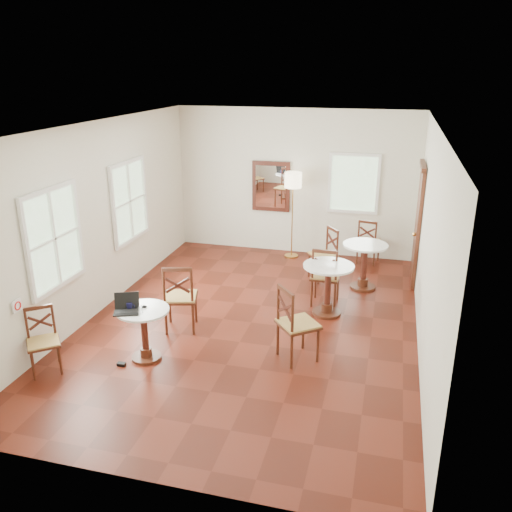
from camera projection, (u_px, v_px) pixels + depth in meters
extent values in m
plane|color=#53190E|center=(251.00, 322.00, 8.27)|extent=(7.00, 7.00, 0.00)
cube|color=silver|center=(295.00, 183.00, 10.95)|extent=(5.00, 0.02, 3.00)
cube|color=silver|center=(145.00, 346.00, 4.58)|extent=(5.00, 0.02, 3.00)
cube|color=silver|center=(98.00, 219.00, 8.36)|extent=(0.02, 7.00, 3.00)
cube|color=silver|center=(429.00, 244.00, 7.17)|extent=(0.02, 7.00, 3.00)
cube|color=white|center=(250.00, 126.00, 7.25)|extent=(5.00, 7.00, 0.02)
cube|color=#582B19|center=(418.00, 227.00, 9.52)|extent=(0.06, 0.90, 2.10)
cube|color=#482012|center=(423.00, 166.00, 9.15)|extent=(0.08, 1.02, 0.08)
sphere|color=#BF8C3F|center=(414.00, 234.00, 9.26)|extent=(0.07, 0.07, 0.07)
cube|color=#441A12|center=(271.00, 186.00, 11.06)|extent=(0.80, 0.05, 1.05)
cube|color=white|center=(271.00, 187.00, 11.04)|extent=(0.64, 0.02, 0.88)
cube|color=white|center=(17.00, 306.00, 6.62)|extent=(0.02, 0.16, 0.16)
torus|color=red|center=(18.00, 306.00, 6.62)|extent=(0.02, 0.12, 0.12)
cube|color=white|center=(54.00, 239.00, 7.24)|extent=(0.06, 1.22, 1.42)
cube|color=white|center=(129.00, 201.00, 9.24)|extent=(0.06, 1.22, 1.42)
cube|color=white|center=(354.00, 184.00, 10.62)|extent=(1.02, 0.06, 1.22)
cylinder|color=#482012|center=(147.00, 357.00, 7.25)|extent=(0.40, 0.40, 0.04)
cylinder|color=#482012|center=(146.00, 352.00, 7.22)|extent=(0.16, 0.16, 0.12)
cylinder|color=#441A12|center=(145.00, 332.00, 7.12)|extent=(0.09, 0.09, 0.60)
cylinder|color=#482012|center=(143.00, 313.00, 7.03)|extent=(0.14, 0.14, 0.06)
cylinder|color=white|center=(143.00, 310.00, 7.01)|extent=(0.70, 0.70, 0.03)
cylinder|color=#482012|center=(326.00, 313.00, 8.55)|extent=(0.46, 0.46, 0.05)
cylinder|color=#482012|center=(327.00, 307.00, 8.52)|extent=(0.18, 0.18, 0.14)
cylinder|color=#441A12|center=(328.00, 288.00, 8.40)|extent=(0.10, 0.10, 0.69)
cylinder|color=#482012|center=(329.00, 269.00, 8.29)|extent=(0.16, 0.16, 0.07)
cylinder|color=white|center=(329.00, 266.00, 8.28)|extent=(0.80, 0.80, 0.03)
cylinder|color=#482012|center=(362.00, 287.00, 9.55)|extent=(0.45, 0.45, 0.05)
cylinder|color=#482012|center=(363.00, 282.00, 9.52)|extent=(0.18, 0.18, 0.14)
cylinder|color=#441A12|center=(364.00, 264.00, 9.41)|extent=(0.10, 0.10, 0.68)
cylinder|color=#482012|center=(365.00, 248.00, 9.30)|extent=(0.16, 0.16, 0.07)
cylinder|color=white|center=(366.00, 245.00, 9.28)|extent=(0.79, 0.79, 0.03)
cylinder|color=#482012|center=(196.00, 307.00, 8.20)|extent=(0.04, 0.04, 0.50)
cylinder|color=#482012|center=(193.00, 319.00, 7.82)|extent=(0.04, 0.04, 0.50)
cylinder|color=#482012|center=(170.00, 307.00, 8.20)|extent=(0.04, 0.04, 0.50)
cylinder|color=#482012|center=(166.00, 319.00, 7.82)|extent=(0.04, 0.04, 0.50)
cube|color=#482012|center=(180.00, 298.00, 7.92)|extent=(0.60, 0.60, 0.03)
cube|color=#A78143|center=(180.00, 297.00, 7.92)|extent=(0.58, 0.58, 0.04)
cylinder|color=#482012|center=(192.00, 286.00, 7.65)|extent=(0.04, 0.04, 0.56)
cylinder|color=#482012|center=(164.00, 286.00, 7.64)|extent=(0.04, 0.04, 0.56)
cube|color=#482012|center=(177.00, 270.00, 7.56)|extent=(0.42, 0.15, 0.06)
cube|color=#441A12|center=(178.00, 285.00, 7.64)|extent=(0.36, 0.12, 0.25)
cube|color=#441A12|center=(178.00, 285.00, 7.64)|extent=(0.36, 0.12, 0.25)
cylinder|color=#482012|center=(33.00, 366.00, 6.68)|extent=(0.03, 0.03, 0.41)
cylinder|color=#482012|center=(31.00, 354.00, 6.96)|extent=(0.03, 0.03, 0.41)
cylinder|color=#482012|center=(60.00, 360.00, 6.81)|extent=(0.03, 0.03, 0.41)
cylinder|color=#482012|center=(58.00, 349.00, 7.09)|extent=(0.03, 0.03, 0.41)
cube|color=#482012|center=(43.00, 343.00, 6.82)|extent=(0.56, 0.56, 0.03)
cube|color=#A78143|center=(43.00, 342.00, 6.81)|extent=(0.54, 0.54, 0.04)
cylinder|color=#482012|center=(27.00, 325.00, 6.82)|extent=(0.03, 0.03, 0.45)
cylinder|color=#482012|center=(54.00, 320.00, 6.95)|extent=(0.03, 0.03, 0.45)
cube|color=#482012|center=(38.00, 308.00, 6.81)|extent=(0.29, 0.24, 0.05)
cube|color=#441A12|center=(40.00, 322.00, 6.88)|extent=(0.24, 0.20, 0.20)
cube|color=#441A12|center=(40.00, 322.00, 6.88)|extent=(0.24, 0.20, 0.20)
cylinder|color=#482012|center=(338.00, 287.00, 8.99)|extent=(0.04, 0.04, 0.48)
cylinder|color=#482012|center=(335.00, 296.00, 8.64)|extent=(0.04, 0.04, 0.48)
cylinder|color=#482012|center=(315.00, 285.00, 9.08)|extent=(0.04, 0.04, 0.48)
cylinder|color=#482012|center=(312.00, 293.00, 8.74)|extent=(0.04, 0.04, 0.48)
cube|color=#482012|center=(325.00, 277.00, 8.78)|extent=(0.48, 0.48, 0.03)
cube|color=#A78143|center=(326.00, 276.00, 8.77)|extent=(0.45, 0.45, 0.04)
cylinder|color=#482012|center=(336.00, 267.00, 8.47)|extent=(0.04, 0.04, 0.53)
cylinder|color=#482012|center=(313.00, 265.00, 8.57)|extent=(0.04, 0.04, 0.53)
cube|color=#482012|center=(325.00, 252.00, 8.44)|extent=(0.40, 0.04, 0.05)
cube|color=#441A12|center=(324.00, 265.00, 8.51)|extent=(0.34, 0.03, 0.23)
cube|color=#441A12|center=(324.00, 265.00, 8.51)|extent=(0.34, 0.03, 0.23)
cylinder|color=#482012|center=(318.00, 345.00, 7.09)|extent=(0.04, 0.04, 0.50)
cylinder|color=#482012|center=(292.00, 352.00, 6.94)|extent=(0.04, 0.04, 0.50)
cylinder|color=#482012|center=(303.00, 332.00, 7.43)|extent=(0.04, 0.04, 0.50)
cylinder|color=#482012|center=(278.00, 338.00, 7.28)|extent=(0.04, 0.04, 0.50)
cube|color=#482012|center=(298.00, 325.00, 7.10)|extent=(0.69, 0.69, 0.03)
cube|color=#A78143|center=(298.00, 324.00, 7.09)|extent=(0.66, 0.66, 0.04)
cylinder|color=#482012|center=(293.00, 315.00, 6.76)|extent=(0.04, 0.04, 0.56)
cylinder|color=#482012|center=(278.00, 303.00, 7.10)|extent=(0.04, 0.04, 0.56)
cube|color=#482012|center=(286.00, 291.00, 6.84)|extent=(0.30, 0.35, 0.06)
cube|color=#441A12|center=(285.00, 308.00, 6.92)|extent=(0.25, 0.30, 0.24)
cube|color=#441A12|center=(285.00, 308.00, 6.92)|extent=(0.25, 0.30, 0.24)
cylinder|color=#482012|center=(378.00, 251.00, 10.82)|extent=(0.03, 0.03, 0.43)
cylinder|color=#482012|center=(374.00, 256.00, 10.53)|extent=(0.03, 0.03, 0.43)
cylinder|color=#482012|center=(362.00, 248.00, 10.96)|extent=(0.03, 0.03, 0.43)
cylinder|color=#482012|center=(357.00, 253.00, 10.67)|extent=(0.03, 0.03, 0.43)
cube|color=#482012|center=(369.00, 242.00, 10.67)|extent=(0.50, 0.50, 0.03)
cube|color=#A78143|center=(369.00, 241.00, 10.67)|extent=(0.48, 0.48, 0.04)
cylinder|color=#482012|center=(376.00, 234.00, 10.37)|extent=(0.03, 0.03, 0.48)
cylinder|color=#482012|center=(359.00, 232.00, 10.52)|extent=(0.03, 0.03, 0.48)
cube|color=#482012|center=(368.00, 222.00, 10.37)|extent=(0.36, 0.11, 0.05)
cube|color=#441A12|center=(367.00, 232.00, 10.44)|extent=(0.31, 0.09, 0.21)
cube|color=#441A12|center=(367.00, 232.00, 10.44)|extent=(0.31, 0.09, 0.21)
cylinder|color=#482012|center=(309.00, 265.00, 9.98)|extent=(0.04, 0.04, 0.46)
cylinder|color=#482012|center=(326.00, 263.00, 10.12)|extent=(0.04, 0.04, 0.46)
cylinder|color=#482012|center=(319.00, 272.00, 9.67)|extent=(0.04, 0.04, 0.46)
cylinder|color=#482012|center=(336.00, 269.00, 9.80)|extent=(0.04, 0.04, 0.46)
cube|color=#482012|center=(323.00, 255.00, 9.81)|extent=(0.63, 0.63, 0.03)
cube|color=#A78143|center=(323.00, 255.00, 9.81)|extent=(0.60, 0.60, 0.04)
cylinder|color=#482012|center=(327.00, 239.00, 9.96)|extent=(0.04, 0.04, 0.51)
cylinder|color=#482012|center=(337.00, 244.00, 9.64)|extent=(0.04, 0.04, 0.51)
cube|color=#482012|center=(333.00, 229.00, 9.72)|extent=(0.26, 0.33, 0.05)
cube|color=#441A12|center=(332.00, 241.00, 9.79)|extent=(0.22, 0.28, 0.22)
cube|color=#441A12|center=(332.00, 241.00, 9.79)|extent=(0.22, 0.28, 0.22)
cylinder|color=#BF8C3F|center=(291.00, 256.00, 11.13)|extent=(0.28, 0.28, 0.03)
cylinder|color=#BF8C3F|center=(292.00, 219.00, 10.86)|extent=(0.02, 0.02, 1.63)
cylinder|color=beige|center=(293.00, 180.00, 10.58)|extent=(0.35, 0.35, 0.31)
cube|color=black|center=(127.00, 312.00, 6.91)|extent=(0.38, 0.33, 0.02)
cube|color=black|center=(127.00, 311.00, 6.91)|extent=(0.29, 0.22, 0.00)
cube|color=black|center=(127.00, 300.00, 6.98)|extent=(0.32, 0.18, 0.22)
cube|color=silver|center=(127.00, 300.00, 6.98)|extent=(0.28, 0.15, 0.18)
ellipsoid|color=black|center=(144.00, 306.00, 7.05)|extent=(0.09, 0.07, 0.03)
cylinder|color=black|center=(130.00, 306.00, 7.00)|extent=(0.08, 0.08, 0.09)
torus|color=black|center=(133.00, 306.00, 6.99)|extent=(0.06, 0.01, 0.06)
cylinder|color=white|center=(140.00, 311.00, 6.85)|extent=(0.06, 0.06, 0.11)
cube|color=black|center=(121.00, 364.00, 7.07)|extent=(0.11, 0.07, 0.04)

